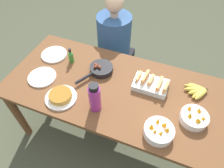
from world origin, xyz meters
TOP-DOWN VIEW (x-y plane):
  - ground_plane at (0.00, 0.00)m, footprint 14.00×14.00m
  - dining_table at (0.00, 0.00)m, footprint 1.75×0.83m
  - banana_bunch at (0.65, 0.19)m, footprint 0.19×0.17m
  - melon_tray at (0.29, 0.11)m, footprint 0.27×0.18m
  - skillet at (-0.15, 0.12)m, footprint 0.23×0.34m
  - frittata_plate_center at (-0.32, -0.25)m, footprint 0.24×0.24m
  - empty_plate_near_front at (-0.64, 0.16)m, footprint 0.24×0.24m
  - empty_plate_far_left at (-0.58, -0.13)m, footprint 0.23×0.23m
  - fruit_bowl_mango at (0.44, -0.27)m, footprint 0.20×0.20m
  - fruit_bowl_citrus at (0.65, -0.08)m, footprint 0.19×0.19m
  - water_bottle at (-0.04, -0.23)m, footprint 0.09×0.09m
  - hot_sauce_bottle at (-0.45, 0.14)m, footprint 0.04×0.04m
  - person_figure at (-0.25, 0.69)m, footprint 0.39×0.39m

SIDE VIEW (x-z plane):
  - ground_plane at x=0.00m, z-range 0.00..0.00m
  - person_figure at x=-0.25m, z-range -0.11..1.03m
  - dining_table at x=0.00m, z-range 0.27..0.98m
  - empty_plate_far_left at x=-0.58m, z-range 0.71..0.74m
  - empty_plate_near_front at x=-0.64m, z-range 0.71..0.74m
  - banana_bunch at x=0.65m, z-range 0.72..0.76m
  - frittata_plate_center at x=-0.32m, z-range 0.71..0.77m
  - skillet at x=-0.15m, z-range 0.70..0.79m
  - melon_tray at x=0.29m, z-range 0.70..0.80m
  - fruit_bowl_citrus at x=0.65m, z-range 0.70..0.80m
  - fruit_bowl_mango at x=0.44m, z-range 0.69..0.82m
  - hot_sauce_bottle at x=-0.45m, z-range 0.71..0.85m
  - water_bottle at x=-0.04m, z-range 0.71..0.96m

